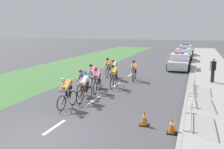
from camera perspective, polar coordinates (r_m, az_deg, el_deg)
ground_plane at (r=9.58m, az=-16.09°, el=-13.52°), size 160.00×160.00×0.00m
sidewalk_slab at (r=21.53m, az=21.81°, el=-0.44°), size 3.65×60.00×0.12m
kerb_edge at (r=21.48m, az=17.16°, el=-0.17°), size 0.16×60.00×0.13m
grass_verge at (r=24.67m, az=-11.20°, el=1.26°), size 7.00×60.00×0.01m
lane_markings_centre at (r=13.76m, az=-4.12°, el=-5.75°), size 0.14×17.60×0.01m
cyclist_lead at (r=12.44m, az=-10.10°, el=-3.89°), size 0.45×1.72×1.56m
cyclist_second at (r=13.36m, az=-6.27°, el=-2.80°), size 0.44×1.72×1.56m
cyclist_third at (r=14.70m, az=-6.61°, el=-1.60°), size 0.42×1.72×1.56m
cyclist_fourth at (r=15.26m, az=-3.36°, el=-1.11°), size 0.45×1.72×1.56m
cyclist_fifth at (r=16.78m, az=-4.32°, el=-0.07°), size 0.43×1.72×1.56m
cyclist_sixth at (r=16.45m, az=0.49°, el=-0.26°), size 0.42×1.72×1.56m
cyclist_seventh at (r=19.12m, az=0.46°, el=1.24°), size 0.42×1.72×1.56m
cyclist_eighth at (r=20.21m, az=-0.81°, el=1.73°), size 0.44×1.72×1.56m
cyclist_ninth at (r=18.74m, az=5.03°, el=1.01°), size 0.44×1.72×1.56m
police_car_nearest at (r=24.79m, az=14.84°, el=2.74°), size 2.01×4.40×1.59m
police_car_second at (r=31.09m, az=15.62°, el=4.18°), size 2.21×4.50×1.59m
police_car_third at (r=37.47m, az=16.15°, el=5.14°), size 2.17×4.48×1.59m
crowd_barrier_front at (r=10.63m, az=17.46°, el=-7.47°), size 0.53×2.32×1.07m
crowd_barrier_middle at (r=13.50m, az=18.11°, el=-3.74°), size 0.63×2.32×1.07m
crowd_barrier_rear at (r=16.21m, az=18.14°, el=-1.44°), size 0.51×2.32×1.07m
traffic_cone_near at (r=10.28m, az=7.31°, el=-9.65°), size 0.36×0.36×0.64m
traffic_cone_mid at (r=9.72m, az=13.34°, el=-11.05°), size 0.36×0.36×0.64m
spectator_back at (r=18.83m, az=21.76°, el=1.27°), size 0.40×0.44×1.68m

